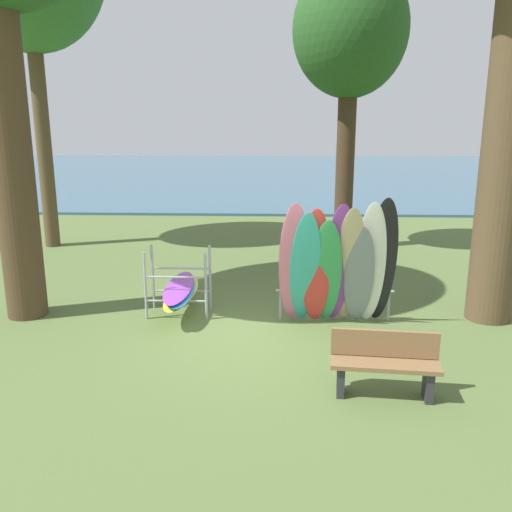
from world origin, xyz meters
TOP-DOWN VIEW (x-y plane):
  - ground_plane at (0.00, 0.00)m, footprint 80.00×80.00m
  - lake_water at (0.00, 29.80)m, footprint 80.00×36.00m
  - tree_far_left_back at (2.15, 6.54)m, footprint 3.01×3.01m
  - leaning_board_pile at (1.35, 0.51)m, footprint 2.11×0.91m
  - board_storage_rack at (-1.49, 1.01)m, footprint 1.15×2.13m
  - park_bench at (1.72, -1.95)m, footprint 1.43×0.54m

SIDE VIEW (x-z plane):
  - ground_plane at x=0.00m, z-range 0.00..0.00m
  - lake_water at x=0.00m, z-range 0.00..0.10m
  - park_bench at x=1.72m, z-range 0.03..0.88m
  - board_storage_rack at x=-1.49m, z-range -0.15..1.10m
  - leaning_board_pile at x=1.35m, z-range -0.09..2.23m
  - tree_far_left_back at x=2.15m, z-range 1.92..9.47m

